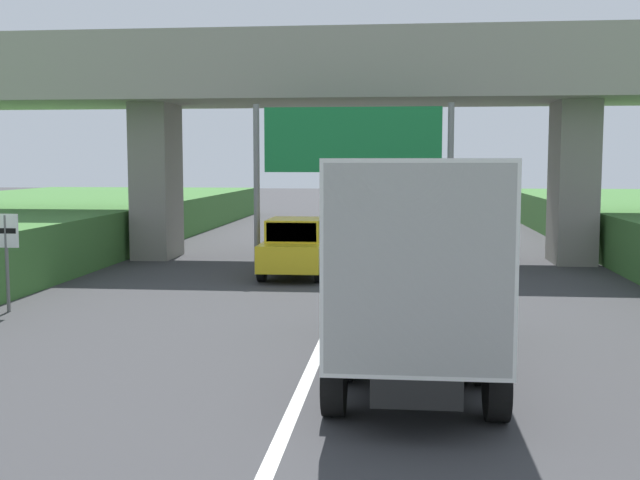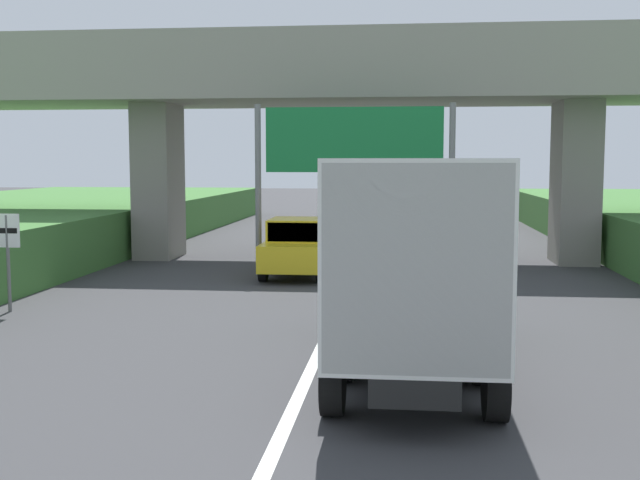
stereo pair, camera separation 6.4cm
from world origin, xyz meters
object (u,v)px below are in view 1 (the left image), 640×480
(truck_green, at_px, (413,254))
(car_yellow, at_px, (296,247))
(truck_black, at_px, (458,184))
(overhead_highway_sign, at_px, (352,150))
(speed_limit_sign, at_px, (6,247))
(truck_orange, at_px, (411,191))

(truck_green, relative_size, car_yellow, 1.78)
(car_yellow, bearing_deg, truck_black, 76.51)
(overhead_highway_sign, xyz_separation_m, truck_green, (1.64, -10.61, -1.79))
(truck_black, bearing_deg, speed_limit_sign, -109.97)
(speed_limit_sign, xyz_separation_m, truck_green, (9.04, -4.23, 0.46))
(overhead_highway_sign, relative_size, truck_green, 0.81)
(overhead_highway_sign, height_order, car_yellow, overhead_highway_sign)
(truck_orange, distance_m, car_yellow, 16.97)
(truck_black, height_order, car_yellow, truck_black)
(speed_limit_sign, xyz_separation_m, car_yellow, (5.75, 6.28, -0.62))
(speed_limit_sign, distance_m, truck_orange, 24.66)
(overhead_highway_sign, xyz_separation_m, truck_black, (5.08, 27.96, -1.79))
(truck_black, xyz_separation_m, truck_orange, (-3.16, -11.52, 0.00))
(speed_limit_sign, relative_size, truck_green, 0.31)
(speed_limit_sign, xyz_separation_m, truck_black, (12.48, 34.35, 0.46))
(overhead_highway_sign, bearing_deg, truck_black, 79.70)
(overhead_highway_sign, height_order, truck_green, overhead_highway_sign)
(truck_green, distance_m, truck_orange, 27.06)
(truck_orange, height_order, car_yellow, truck_orange)
(car_yellow, bearing_deg, speed_limit_sign, -132.46)
(overhead_highway_sign, xyz_separation_m, truck_orange, (1.92, 16.45, -1.79))
(truck_orange, bearing_deg, truck_green, -90.59)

